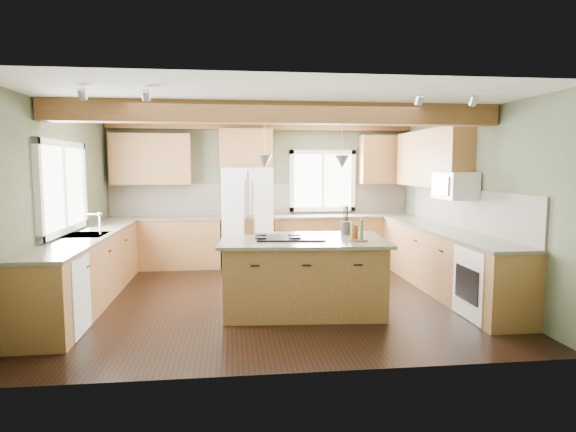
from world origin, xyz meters
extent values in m
plane|color=black|center=(0.00, 0.00, 0.00)|extent=(5.60, 5.60, 0.00)
plane|color=silver|center=(0.00, 0.00, 2.60)|extent=(5.60, 5.60, 0.00)
plane|color=#434C36|center=(0.00, 2.50, 1.30)|extent=(5.60, 0.00, 5.60)
plane|color=#434C36|center=(-2.80, 0.00, 1.30)|extent=(0.00, 5.00, 5.00)
plane|color=#434C36|center=(2.80, 0.00, 1.30)|extent=(0.00, 5.00, 5.00)
cube|color=#523117|center=(0.00, -0.63, 2.47)|extent=(5.55, 0.26, 0.26)
cube|color=#523117|center=(0.00, 2.40, 2.54)|extent=(5.55, 0.20, 0.10)
cube|color=brown|center=(0.00, 2.48, 1.21)|extent=(5.58, 0.03, 0.58)
cube|color=brown|center=(2.78, 0.05, 1.21)|extent=(0.03, 3.70, 0.58)
cube|color=brown|center=(-1.79, 2.20, 0.44)|extent=(2.02, 0.60, 0.88)
cube|color=#443D32|center=(-1.79, 2.20, 0.90)|extent=(2.06, 0.64, 0.04)
cube|color=brown|center=(1.49, 2.20, 0.44)|extent=(2.62, 0.60, 0.88)
cube|color=#443D32|center=(1.49, 2.20, 0.90)|extent=(2.66, 0.64, 0.04)
cube|color=brown|center=(-2.50, 0.05, 0.44)|extent=(0.60, 3.70, 0.88)
cube|color=#443D32|center=(-2.50, 0.05, 0.90)|extent=(0.64, 3.74, 0.04)
cube|color=brown|center=(2.50, 0.05, 0.44)|extent=(0.60, 3.70, 0.88)
cube|color=#443D32|center=(2.50, 0.05, 0.90)|extent=(0.64, 3.74, 0.04)
cube|color=brown|center=(-1.99, 2.33, 1.95)|extent=(1.40, 0.35, 0.90)
cube|color=brown|center=(-0.30, 2.33, 2.15)|extent=(0.96, 0.35, 0.70)
cube|color=brown|center=(2.62, 0.90, 1.95)|extent=(0.35, 2.20, 0.90)
cube|color=brown|center=(2.30, 2.33, 1.95)|extent=(0.90, 0.35, 0.90)
cube|color=white|center=(-2.78, 0.05, 1.55)|extent=(0.04, 1.60, 1.05)
cube|color=white|center=(1.15, 2.48, 1.55)|extent=(1.10, 0.04, 1.00)
cube|color=#262628|center=(-2.50, 0.05, 0.91)|extent=(0.50, 0.65, 0.03)
cylinder|color=#B2B2B7|center=(-2.32, 0.05, 1.05)|extent=(0.02, 0.02, 0.28)
cube|color=white|center=(-2.49, -1.25, 0.43)|extent=(0.60, 0.60, 0.84)
cube|color=white|center=(2.49, -1.25, 0.43)|extent=(0.60, 0.72, 0.84)
cube|color=white|center=(2.58, -0.05, 1.55)|extent=(0.40, 0.70, 0.38)
cone|color=#B2B2B7|center=(-0.17, -0.60, 1.88)|extent=(0.18, 0.18, 0.16)
cone|color=#B2B2B7|center=(0.79, -0.67, 1.88)|extent=(0.18, 0.18, 0.16)
cube|color=white|center=(-0.30, 2.12, 0.90)|extent=(0.90, 0.74, 1.80)
cube|color=brown|center=(0.31, -0.63, 0.44)|extent=(2.01, 1.32, 0.88)
cube|color=#443D32|center=(0.31, -0.63, 0.90)|extent=(2.15, 1.46, 0.04)
cube|color=black|center=(0.15, -0.62, 0.93)|extent=(0.87, 0.62, 0.02)
cube|color=brown|center=(-0.34, -0.15, 1.02)|extent=(0.15, 0.13, 0.21)
cylinder|color=#453C37|center=(0.93, -0.33, 1.01)|extent=(0.14, 0.14, 0.18)
camera|label=1|loc=(-0.58, -6.55, 1.82)|focal=30.00mm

